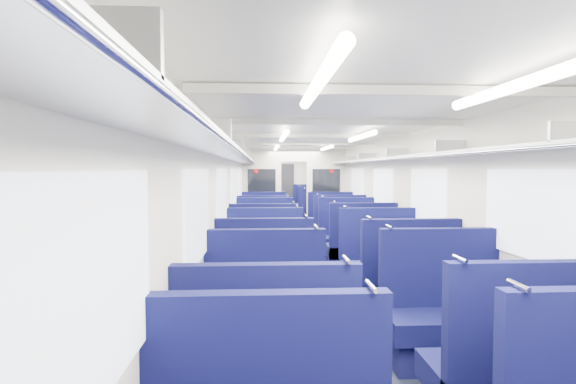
{
  "coord_description": "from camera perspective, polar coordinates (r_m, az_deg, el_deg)",
  "views": [
    {
      "loc": [
        -0.85,
        -8.94,
        1.8
      ],
      "look_at": [
        -0.21,
        2.52,
        1.22
      ],
      "focal_mm": 28.4,
      "sensor_mm": 36.0,
      "label": 1
    }
  ],
  "objects": [
    {
      "name": "floor",
      "position": [
        9.16,
        2.22,
        -8.45
      ],
      "size": [
        2.8,
        18.0,
        0.01
      ],
      "primitive_type": "cube",
      "color": "black",
      "rests_on": "ground"
    },
    {
      "name": "ceiling",
      "position": [
        8.99,
        2.25,
        6.4
      ],
      "size": [
        2.8,
        18.0,
        0.01
      ],
      "primitive_type": "cube",
      "color": "white",
      "rests_on": "wall_left"
    },
    {
      "name": "wall_left",
      "position": [
        8.98,
        -6.7,
        -1.12
      ],
      "size": [
        0.02,
        18.0,
        2.35
      ],
      "primitive_type": "cube",
      "color": "beige",
      "rests_on": "floor"
    },
    {
      "name": "dado_left",
      "position": [
        9.07,
        -6.57,
        -6.32
      ],
      "size": [
        0.03,
        17.9,
        0.7
      ],
      "primitive_type": "cube",
      "color": "#11123A",
      "rests_on": "floor"
    },
    {
      "name": "wall_right",
      "position": [
        9.24,
        10.92,
        -1.04
      ],
      "size": [
        0.02,
        18.0,
        2.35
      ],
      "primitive_type": "cube",
      "color": "beige",
      "rests_on": "floor"
    },
    {
      "name": "dado_right",
      "position": [
        9.33,
        10.78,
        -6.1
      ],
      "size": [
        0.03,
        17.9,
        0.7
      ],
      "primitive_type": "cube",
      "color": "#11123A",
      "rests_on": "floor"
    },
    {
      "name": "wall_far",
      "position": [
        17.97,
        -0.48,
        0.91
      ],
      "size": [
        2.8,
        0.02,
        2.35
      ],
      "primitive_type": "cube",
      "color": "beige",
      "rests_on": "floor"
    },
    {
      "name": "luggage_rack_left",
      "position": [
        8.95,
        -5.53,
        3.99
      ],
      "size": [
        0.36,
        17.4,
        0.18
      ],
      "color": "#B2B5BA",
      "rests_on": "wall_left"
    },
    {
      "name": "luggage_rack_right",
      "position": [
        9.17,
        9.83,
        3.93
      ],
      "size": [
        0.36,
        17.4,
        0.18
      ],
      "color": "#B2B5BA",
      "rests_on": "wall_right"
    },
    {
      "name": "windows",
      "position": [
        8.53,
        2.53,
        0.34
      ],
      "size": [
        2.78,
        15.6,
        0.75
      ],
      "color": "white",
      "rests_on": "wall_left"
    },
    {
      "name": "ceiling_fittings",
      "position": [
        8.73,
        2.42,
        6.1
      ],
      "size": [
        2.7,
        16.06,
        0.11
      ],
      "color": "silver",
      "rests_on": "ceiling"
    },
    {
      "name": "end_door",
      "position": [
        17.91,
        -0.47,
        0.34
      ],
      "size": [
        0.75,
        0.06,
        2.0
      ],
      "primitive_type": "cube",
      "color": "black",
      "rests_on": "floor"
    },
    {
      "name": "bulkhead",
      "position": [
        12.38,
        0.75,
        0.27
      ],
      "size": [
        2.8,
        0.1,
        2.35
      ],
      "color": "silver",
      "rests_on": "floor"
    },
    {
      "name": "seat_5",
      "position": [
        3.58,
        26.93,
        -20.59
      ],
      "size": [
        1.14,
        0.63,
        1.27
      ],
      "color": "#0E1145",
      "rests_on": "floor"
    },
    {
      "name": "seat_6",
      "position": [
        4.34,
        -2.86,
        -16.07
      ],
      "size": [
        1.14,
        0.63,
        1.27
      ],
      "color": "#0E1145",
      "rests_on": "floor"
    },
    {
      "name": "seat_7",
      "position": [
        4.62,
        18.95,
        -15.02
      ],
      "size": [
        1.14,
        0.63,
        1.27
      ],
      "color": "#0E1145",
      "rests_on": "floor"
    },
    {
      "name": "seat_8",
      "position": [
        5.55,
        -2.94,
        -11.82
      ],
      "size": [
        1.14,
        0.63,
        1.27
      ],
      "color": "#0E1145",
      "rests_on": "floor"
    },
    {
      "name": "seat_9",
      "position": [
        5.64,
        14.55,
        -11.67
      ],
      "size": [
        1.14,
        0.63,
        1.27
      ],
      "color": "#0E1145",
      "rests_on": "floor"
    },
    {
      "name": "seat_10",
      "position": [
        6.62,
        -2.98,
        -9.41
      ],
      "size": [
        1.14,
        0.63,
        1.27
      ],
      "color": "#0E1145",
      "rests_on": "floor"
    },
    {
      "name": "seat_11",
      "position": [
        6.73,
        11.5,
        -9.26
      ],
      "size": [
        1.14,
        0.63,
        1.27
      ],
      "color": "#0E1145",
      "rests_on": "floor"
    },
    {
      "name": "seat_12",
      "position": [
        7.7,
        -3.01,
        -7.66
      ],
      "size": [
        1.14,
        0.63,
        1.27
      ],
      "color": "#0E1145",
      "rests_on": "floor"
    },
    {
      "name": "seat_13",
      "position": [
        7.96,
        9.13,
        -7.34
      ],
      "size": [
        1.14,
        0.63,
        1.27
      ],
      "color": "#0E1145",
      "rests_on": "floor"
    },
    {
      "name": "seat_14",
      "position": [
        8.94,
        -3.04,
        -6.17
      ],
      "size": [
        1.14,
        0.63,
        1.27
      ],
      "color": "#0E1145",
      "rests_on": "floor"
    },
    {
      "name": "seat_15",
      "position": [
        9.08,
        7.55,
        -6.06
      ],
      "size": [
        1.14,
        0.63,
        1.27
      ],
      "color": "#0E1145",
      "rests_on": "floor"
    },
    {
      "name": "seat_16",
      "position": [
        9.92,
        -3.05,
        -5.28
      ],
      "size": [
        1.14,
        0.63,
        1.27
      ],
      "color": "#0E1145",
      "rests_on": "floor"
    },
    {
      "name": "seat_17",
      "position": [
        10.21,
        6.34,
        -5.06
      ],
      "size": [
        1.14,
        0.63,
        1.27
      ],
      "color": "#0E1145",
      "rests_on": "floor"
    },
    {
      "name": "seat_18",
      "position": [
        11.19,
        -3.07,
        -4.34
      ],
      "size": [
        1.14,
        0.63,
        1.27
      ],
      "color": "#0E1145",
      "rests_on": "floor"
    },
    {
      "name": "seat_19",
      "position": [
        11.17,
        5.51,
        -4.37
      ],
      "size": [
        1.14,
        0.63,
        1.27
      ],
      "color": "#0E1145",
      "rests_on": "floor"
    },
    {
      "name": "seat_20",
      "position": [
        13.13,
        -3.09,
        -3.27
      ],
      "size": [
        1.14,
        0.63,
        1.27
      ],
      "color": "#0E1145",
      "rests_on": "floor"
    },
    {
      "name": "seat_21",
      "position": [
        13.32,
        4.08,
        -3.18
      ],
      "size": [
        1.14,
        0.63,
        1.27
      ],
      "color": "#0E1145",
      "rests_on": "floor"
    },
    {
      "name": "seat_22",
      "position": [
        14.25,
        -3.1,
        -2.78
      ],
      "size": [
        1.14,
        0.63,
        1.27
      ],
      "color": "#0E1145",
      "rests_on": "floor"
    },
    {
      "name": "seat_23",
      "position": [
        14.34,
        3.56,
        -2.75
      ],
      "size": [
        1.14,
        0.63,
        1.27
      ],
      "color": "#0E1145",
      "rests_on": "floor"
    },
    {
      "name": "seat_24",
      "position": [
        15.32,
        -3.1,
        -2.38
      ],
      "size": [
        1.14,
        0.63,
        1.27
      ],
      "color": "#0E1145",
      "rests_on": "floor"
    },
    {
      "name": "seat_25",
      "position": [
        15.39,
        3.09,
        -2.36
      ],
      "size": [
        1.14,
        0.63,
        1.27
      ],
      "color": "#0E1145",
      "rests_on": "floor"
    },
    {
      "name": "seat_26",
      "position": [
        16.54,
        -3.11,
        -1.99
      ],
      "size": [
        1.14,
        0.63,
        1.27
      ],
      "color": "#0E1145",
      "rests_on": "floor"
    },
    {
      "name": "seat_27",
      "position": [
        16.64,
        2.62,
        -1.96
      ],
      "size": [
        1.14,
        0.63,
        1.27
      ],
      "color": "#0E1145",
      "rests_on": "floor"
    }
  ]
}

